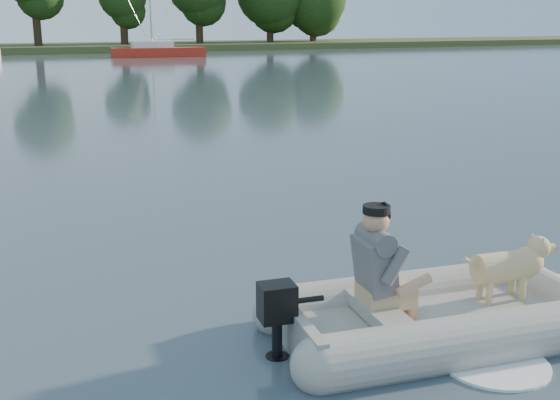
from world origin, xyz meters
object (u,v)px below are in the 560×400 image
dinghy (447,273)px  sailboat (157,51)px  man (377,260)px  dog (502,272)px

dinghy → sailboat: bearing=84.9°
man → dog: bearing=0.0°
man → sailboat: (11.00, 49.46, -0.35)m
dinghy → sailboat: (10.31, 49.59, -0.16)m
man → dog: 1.37m
dinghy → dog: (0.65, -0.02, -0.07)m
dinghy → sailboat: 50.65m
dog → sailboat: 50.55m
man → sailboat: bearing=84.1°
dinghy → dog: 0.65m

